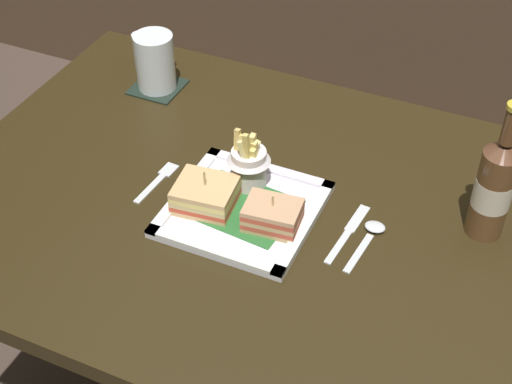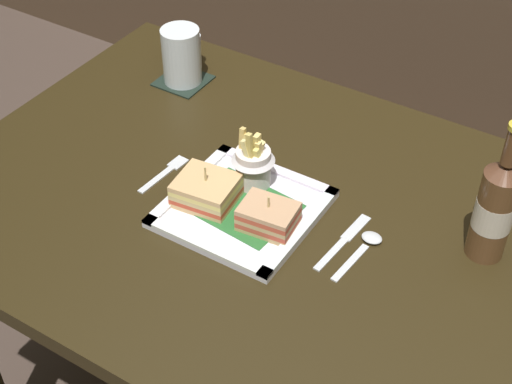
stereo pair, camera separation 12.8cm
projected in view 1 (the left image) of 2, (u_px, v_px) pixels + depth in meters
dining_table at (268, 263)px, 1.41m from camera, size 1.17×0.82×0.76m
square_plate at (243, 210)px, 1.30m from camera, size 0.25×0.25×0.02m
sandwich_half_left at (205, 195)px, 1.29m from camera, size 0.11×0.10×0.07m
sandwich_half_right at (272, 215)px, 1.25m from camera, size 0.10×0.08×0.07m
fries_cup at (249, 161)px, 1.31m from camera, size 0.08×0.08×0.12m
beer_bottle at (494, 187)px, 1.20m from camera, size 0.06×0.06×0.25m
drink_coaster at (158, 87)px, 1.59m from camera, size 0.10×0.10×0.00m
water_glass at (155, 64)px, 1.55m from camera, size 0.08×0.08×0.12m
fork at (158, 180)px, 1.36m from camera, size 0.03×0.12×0.00m
knife at (349, 231)px, 1.26m from camera, size 0.03×0.16×0.00m
spoon at (371, 234)px, 1.26m from camera, size 0.03×0.13×0.01m
salt_shaker at (142, 53)px, 1.63m from camera, size 0.04×0.04×0.08m
pepper_shaker at (164, 59)px, 1.62m from camera, size 0.04×0.04×0.08m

